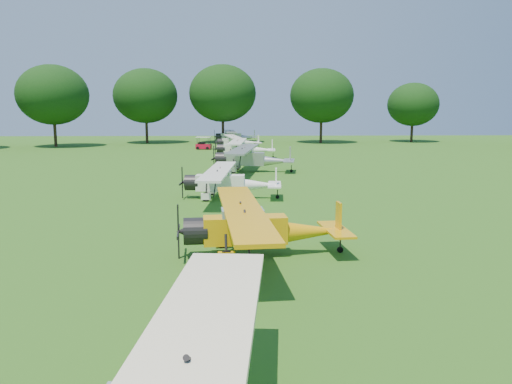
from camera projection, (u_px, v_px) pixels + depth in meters
ground at (232, 209)px, 27.78m from camera, size 160.00×160.00×0.00m
tree_belt at (298, 61)px, 26.76m from camera, size 137.36×130.27×14.52m
aircraft_2 at (258, 225)px, 18.64m from camera, size 6.49×10.34×2.03m
aircraft_3 at (228, 180)px, 30.84m from camera, size 6.25×9.96×1.96m
aircraft_4 at (251, 157)px, 44.16m from camera, size 7.35×11.67×2.29m
aircraft_5 at (243, 147)px, 56.52m from camera, size 6.93×11.04×2.17m
aircraft_6 at (237, 141)px, 69.69m from camera, size 6.47×10.28×2.02m
aircraft_7 at (234, 135)px, 81.98m from camera, size 7.07×11.27×2.22m
golf_cart at (203, 145)px, 69.53m from camera, size 2.24×1.63×1.73m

